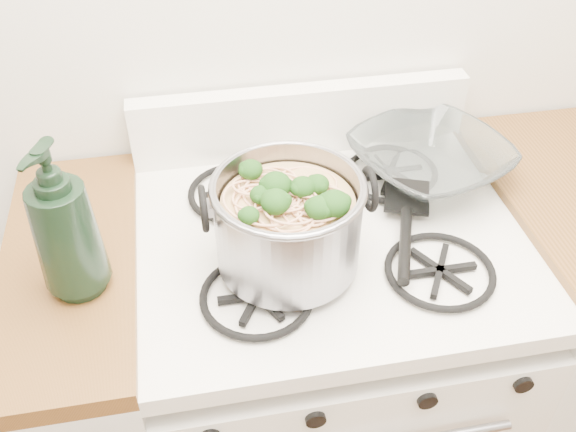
{
  "coord_description": "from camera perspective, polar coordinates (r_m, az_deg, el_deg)",
  "views": [
    {
      "loc": [
        -0.26,
        0.35,
        1.75
      ],
      "look_at": [
        -0.1,
        1.19,
        1.03
      ],
      "focal_mm": 40.0,
      "sensor_mm": 36.0,
      "label": 1
    }
  ],
  "objects": [
    {
      "name": "counter_left",
      "position": [
        1.6,
        -15.47,
        -15.56
      ],
      "size": [
        0.25,
        0.65,
        0.92
      ],
      "color": "silver",
      "rests_on": "ground"
    },
    {
      "name": "glass_bowl",
      "position": [
        1.41,
        12.34,
        4.2
      ],
      "size": [
        0.16,
        0.16,
        0.03
      ],
      "primitive_type": "imported",
      "rotation": [
        0.0,
        0.0,
        0.37
      ],
      "color": "white",
      "rests_on": "gas_range"
    },
    {
      "name": "gas_range",
      "position": [
        1.62,
        3.11,
        -13.93
      ],
      "size": [
        0.76,
        0.66,
        0.92
      ],
      "color": "white",
      "rests_on": "ground"
    },
    {
      "name": "spatula",
      "position": [
        1.34,
        10.56,
        1.97
      ],
      "size": [
        0.38,
        0.39,
        0.02
      ],
      "primitive_type": null,
      "rotation": [
        0.0,
        0.0,
        -0.35
      ],
      "color": "black",
      "rests_on": "gas_range"
    },
    {
      "name": "bottle",
      "position": [
        1.1,
        -19.37,
        -0.47
      ],
      "size": [
        0.15,
        0.15,
        0.3
      ],
      "primitive_type": "imported",
      "rotation": [
        0.0,
        0.0,
        -0.42
      ],
      "color": "black",
      "rests_on": "counter_left"
    },
    {
      "name": "stock_pot",
      "position": [
        1.13,
        0.0,
        -0.68
      ],
      "size": [
        0.3,
        0.27,
        0.18
      ],
      "color": "gray",
      "rests_on": "gas_range"
    }
  ]
}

